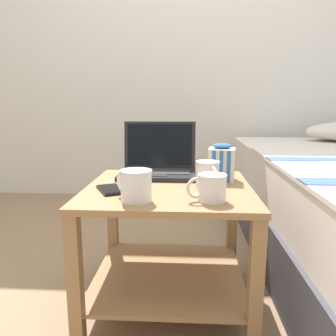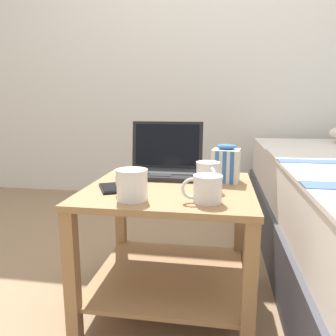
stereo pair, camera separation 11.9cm
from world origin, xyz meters
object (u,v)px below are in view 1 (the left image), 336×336
(mug_front_left, at_px, (136,184))
(cell_phone, at_px, (111,189))
(laptop, at_px, (158,164))
(mug_front_right, at_px, (208,174))
(snack_bag, at_px, (222,163))
(mug_mid_center, at_px, (211,186))

(mug_front_left, distance_m, cell_phone, 0.17)
(laptop, relative_size, mug_front_left, 2.54)
(laptop, height_order, mug_front_right, laptop)
(cell_phone, bearing_deg, snack_bag, 24.47)
(mug_front_right, height_order, cell_phone, mug_front_right)
(mug_mid_center, distance_m, snack_bag, 0.30)
(mug_front_left, xyz_separation_m, mug_front_right, (0.24, 0.16, 0.00))
(mug_front_left, height_order, mug_mid_center, mug_front_left)
(cell_phone, bearing_deg, mug_mid_center, -16.61)
(laptop, bearing_deg, mug_front_left, -95.48)
(mug_front_left, height_order, snack_bag, snack_bag)
(cell_phone, bearing_deg, mug_front_right, 6.82)
(laptop, relative_size, mug_front_right, 2.54)
(snack_bag, bearing_deg, cell_phone, -155.53)
(laptop, xyz_separation_m, cell_phone, (-0.15, -0.28, -0.04))
(mug_front_left, distance_m, snack_bag, 0.43)
(mug_mid_center, bearing_deg, cell_phone, 163.39)
(laptop, bearing_deg, mug_mid_center, -62.28)
(laptop, relative_size, snack_bag, 2.14)
(mug_mid_center, bearing_deg, laptop, 117.72)
(laptop, height_order, snack_bag, laptop)
(mug_front_right, height_order, mug_mid_center, mug_front_right)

